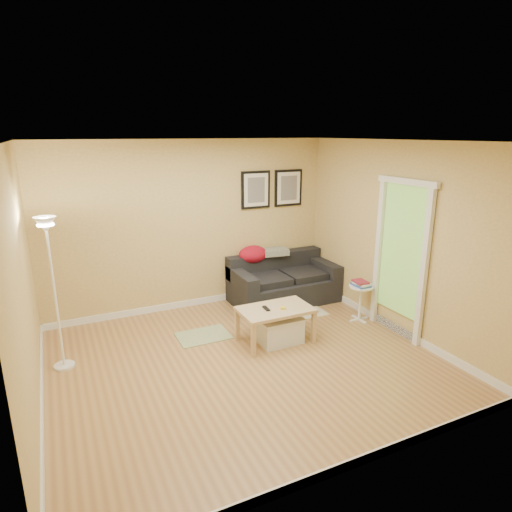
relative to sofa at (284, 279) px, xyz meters
name	(u,v)px	position (x,y,z in m)	size (l,w,h in m)	color
floor	(245,361)	(-1.38, -1.53, -0.38)	(4.50, 4.50, 0.00)	#AB7F49
ceiling	(244,141)	(-1.38, -1.53, 2.23)	(4.50, 4.50, 0.00)	white
wall_back	(192,226)	(-1.38, 0.47, 0.92)	(4.50, 4.50, 0.00)	#D7BF6E
wall_front	(354,327)	(-1.38, -3.53, 0.92)	(4.50, 4.50, 0.00)	#D7BF6E
wall_left	(23,288)	(-3.63, -1.53, 0.92)	(4.00, 4.00, 0.00)	#D7BF6E
wall_right	(396,239)	(0.87, -1.53, 0.92)	(4.00, 4.00, 0.00)	#D7BF6E
baseboard_back	(195,302)	(-1.38, 0.46, -0.33)	(4.50, 0.02, 0.10)	white
baseboard_front	(344,466)	(-1.38, -3.52, -0.33)	(4.50, 0.02, 0.10)	white
baseboard_left	(42,405)	(-3.62, -1.53, -0.33)	(0.02, 4.00, 0.10)	white
baseboard_right	(388,324)	(0.86, -1.53, -0.33)	(0.02, 4.00, 0.10)	white
sofa	(284,279)	(0.00, 0.00, 0.00)	(1.70, 0.90, 0.75)	black
red_throw	(253,254)	(-0.41, 0.32, 0.40)	(0.48, 0.36, 0.28)	#B11033
plaid_throw	(275,252)	(-0.03, 0.27, 0.41)	(0.42, 0.26, 0.10)	tan
framed_print_left	(256,190)	(-0.30, 0.45, 1.43)	(0.50, 0.04, 0.60)	black
framed_print_right	(288,188)	(0.30, 0.45, 1.43)	(0.50, 0.04, 0.60)	black
area_rug	(281,311)	(-0.27, -0.38, -0.37)	(1.25, 0.85, 0.01)	beige
green_runner	(203,336)	(-1.62, -0.66, -0.37)	(0.70, 0.50, 0.01)	#668C4C
coffee_table	(275,325)	(-0.80, -1.22, -0.14)	(0.95, 0.58, 0.48)	tan
remote_control	(266,308)	(-0.93, -1.20, 0.11)	(0.05, 0.16, 0.02)	black
tape_roll	(283,308)	(-0.73, -1.29, 0.12)	(0.07, 0.07, 0.03)	yellow
storage_bin	(279,329)	(-0.76, -1.25, -0.20)	(0.58, 0.42, 0.35)	white
side_table	(360,303)	(0.64, -1.16, -0.11)	(0.35, 0.35, 0.54)	white
book_stack	(361,283)	(0.63, -1.15, 0.21)	(0.19, 0.26, 0.08)	#324D97
floor_lamp	(55,299)	(-3.38, -0.72, 0.49)	(0.24, 0.24, 1.82)	white
doorway	(400,262)	(0.82, -1.68, 0.65)	(0.12, 1.01, 2.13)	white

